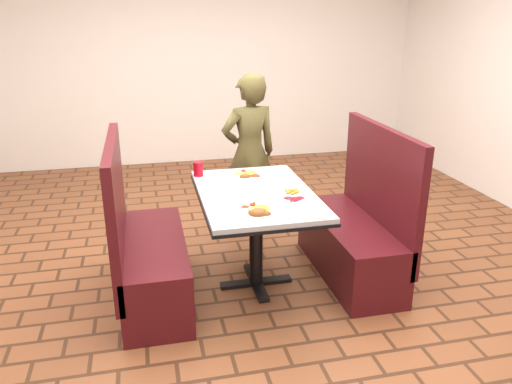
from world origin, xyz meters
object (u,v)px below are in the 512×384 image
diner_person (249,154)px  far_dinner_plate (248,174)px  booth_bench_right (356,235)px  dining_table (256,204)px  red_tumbler (198,169)px  plantain_plate (293,192)px  near_dinner_plate (257,209)px  booth_bench_left (147,256)px

diner_person → far_dinner_plate: size_ratio=5.68×
booth_bench_right → dining_table: bearing=180.0°
diner_person → red_tumbler: diner_person is taller
booth_bench_right → diner_person: diner_person is taller
plantain_plate → booth_bench_right: bearing=9.3°
diner_person → far_dinner_plate: 0.75m
red_tumbler → far_dinner_plate: bearing=-17.3°
diner_person → near_dinner_plate: bearing=68.5°
booth_bench_right → near_dinner_plate: size_ratio=4.41×
booth_bench_left → plantain_plate: (1.04, -0.09, 0.43)m
near_dinner_plate → plantain_plate: near_dinner_plate is taller
dining_table → plantain_plate: plantain_plate is taller
booth_bench_right → booth_bench_left: bearing=180.0°
dining_table → plantain_plate: bearing=-20.3°
red_tumbler → dining_table: bearing=-52.9°
booth_bench_left → diner_person: bearing=47.7°
red_tumbler → near_dinner_plate: bearing=-72.6°
booth_bench_right → plantain_plate: size_ratio=7.03×
booth_bench_right → plantain_plate: booth_bench_right is taller
diner_person → red_tumbler: 0.82m
dining_table → far_dinner_plate: size_ratio=4.69×
booth_bench_left → far_dinner_plate: bearing=23.7°
dining_table → diner_person: 1.10m
red_tumbler → booth_bench_right: bearing=-22.2°
dining_table → diner_person: bearing=80.3°
plantain_plate → near_dinner_plate: bearing=-136.6°
booth_bench_right → plantain_plate: 0.71m
booth_bench_right → diner_person: size_ratio=0.82×
near_dinner_plate → booth_bench_right: bearing=24.5°
dining_table → red_tumbler: red_tumbler is taller
diner_person → plantain_plate: size_ratio=8.59×
near_dinner_plate → far_dinner_plate: 0.76m
dining_table → booth_bench_right: size_ratio=1.01×
booth_bench_left → near_dinner_plate: size_ratio=4.41×
booth_bench_right → red_tumbler: 1.34m
diner_person → booth_bench_left: bearing=36.6°
diner_person → far_dinner_plate: bearing=65.5°
booth_bench_left → diner_person: (0.98, 1.08, 0.40)m
dining_table → diner_person: size_ratio=0.83×
booth_bench_left → plantain_plate: bearing=-5.0°
booth_bench_left → near_dinner_plate: bearing=-29.3°
near_dinner_plate → dining_table: bearing=78.2°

